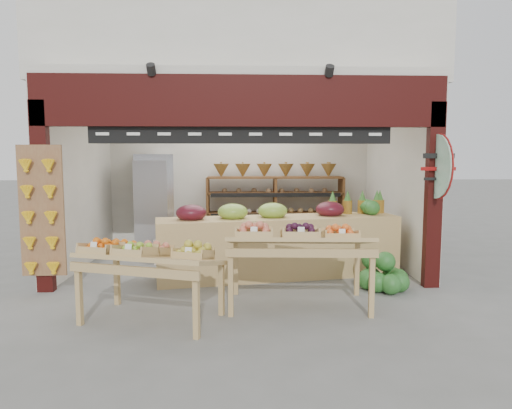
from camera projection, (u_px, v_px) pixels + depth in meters
The scene contains 11 objects.
ground at pixel (241, 271), 7.59m from camera, with size 60.00×60.00×0.00m, color slate.
shop_structure at pixel (240, 51), 8.78m from camera, with size 6.36×5.12×5.40m.
banana_board at pixel (41, 214), 6.20m from camera, with size 0.60×0.15×1.80m.
gift_sign at pixel (438, 167), 6.38m from camera, with size 0.04×0.93×0.92m.
back_shelving at pixel (275, 194), 9.35m from camera, with size 2.80×0.46×1.75m.
refrigerator at pixel (154, 202), 9.23m from camera, with size 0.75×0.75×1.94m, color #B4B6BB.
cardboard_stack at pixel (181, 247), 8.25m from camera, with size 1.06×0.81×0.71m.
mid_counter at pixel (278, 244), 7.18m from camera, with size 3.86×1.38×1.17m.
display_table_left at pixel (145, 254), 5.27m from camera, with size 1.73×1.30×0.99m.
display_table_right at pixel (293, 237), 5.77m from camera, with size 1.84×1.10×1.11m.
watermelon_pile at pixel (383, 275), 6.50m from camera, with size 0.75×0.72×0.55m.
Camera 1 is at (-0.05, -7.44, 1.89)m, focal length 32.00 mm.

